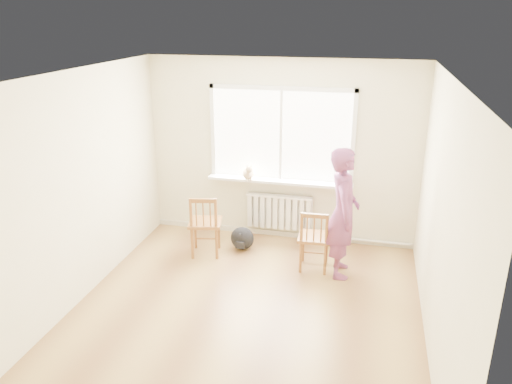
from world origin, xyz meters
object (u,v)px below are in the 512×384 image
Objects in this scene: chair_left at (205,225)px; chair_right at (314,240)px; person at (343,213)px; cat at (249,173)px; backpack at (242,238)px.

chair_left reaches higher than chair_right.
person is 1.65m from cat.
person is at bearing 165.37° from chair_left.
person is at bearing 176.59° from chair_right.
person reaches higher than chair_right.
chair_right is 1.47m from cat.
chair_left is 1.03m from cat.
person is at bearing -46.88° from cat.
cat is 1.10× the size of backpack.
backpack is at bearing -159.31° from chair_left.
chair_left is 1.55m from chair_right.
chair_left is 2.41× the size of cat.
cat reaches higher than chair_right.
chair_right is 0.56m from person.
cat is 0.97m from backpack.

